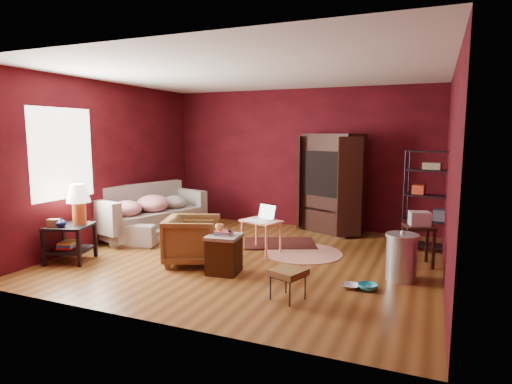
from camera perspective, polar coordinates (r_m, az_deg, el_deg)
room at (r=6.47m, az=-1.06°, el=3.32°), size 5.54×5.04×2.84m
sofa at (r=8.24m, az=-13.78°, el=-3.15°), size 1.04×1.99×0.75m
armchair at (r=6.39m, az=-8.48°, el=-6.05°), size 0.93×0.95×0.77m
pet_bowl_steel at (r=5.54m, az=12.54°, el=-11.37°), size 0.22×0.06×0.22m
pet_bowl_turquoise at (r=5.53m, az=14.68°, el=-11.34°), size 0.25×0.12×0.24m
vase at (r=6.83m, az=-24.57°, el=-3.72°), size 0.16×0.16×0.14m
mug at (r=5.87m, az=-4.90°, el=-4.59°), size 0.14×0.13×0.12m
side_table at (r=6.97m, az=-23.08°, el=-2.85°), size 0.74×0.74×1.16m
sofa_cushions at (r=8.24m, az=-14.10°, el=-2.77°), size 1.41×2.24×0.88m
hamper at (r=5.94m, az=-4.28°, el=-8.16°), size 0.49×0.49×0.61m
footstool at (r=5.01m, az=4.28°, el=-10.75°), size 0.46×0.46×0.36m
rug_round at (r=6.98m, az=6.33°, el=-8.08°), size 1.33×1.33×0.01m
rug_oriental at (r=7.51m, az=3.17°, el=-6.81°), size 1.44×1.23×0.01m
laptop_desk at (r=6.92m, az=0.75°, el=-4.22°), size 0.72×0.62×0.75m
tv_armoire at (r=8.38m, az=10.00°, el=1.42°), size 1.37×1.14×1.91m
wire_shelving at (r=7.47m, az=22.32°, el=-0.55°), size 0.84×0.46×1.64m
small_stand at (r=6.62m, az=20.93°, el=-4.18°), size 0.49×0.49×0.80m
trash_can at (r=5.95m, az=18.82°, el=-8.18°), size 0.56×0.56×0.67m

